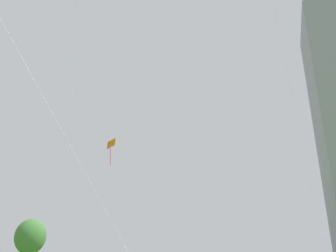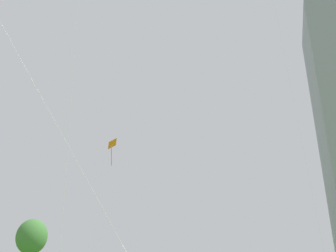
# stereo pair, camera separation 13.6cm
# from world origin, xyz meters

# --- Properties ---
(kite_flying_4) EXTENTS (3.44, 1.32, 17.80)m
(kite_flying_4) POSITION_xyz_m (-15.29, 29.41, 16.84)
(kite_flying_4) COLOR silver
(kite_flying_4) RESTS_ON ground
(park_tree_1) EXTENTS (3.62, 3.62, 7.11)m
(park_tree_1) POSITION_xyz_m (-23.11, 25.46, 5.03)
(park_tree_1) COLOR brown
(park_tree_1) RESTS_ON ground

